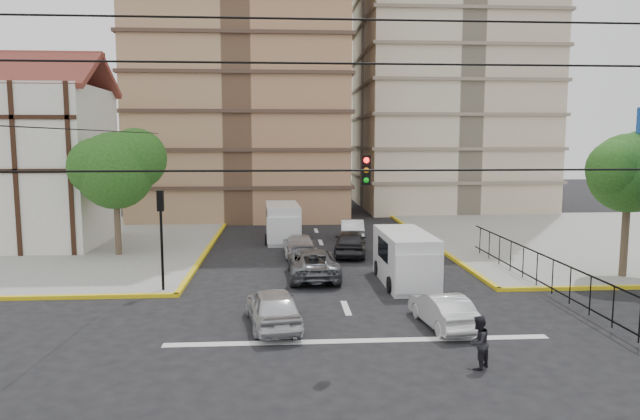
{
  "coord_description": "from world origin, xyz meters",
  "views": [
    {
      "loc": [
        -2.53,
        -17.13,
        6.67
      ],
      "look_at": [
        -1.06,
        4.86,
        4.0
      ],
      "focal_mm": 32.0,
      "sensor_mm": 36.0,
      "label": 1
    }
  ],
  "objects": [
    {
      "name": "ground",
      "position": [
        0.0,
        0.0,
        0.0
      ],
      "size": [
        160.0,
        160.0,
        0.0
      ],
      "primitive_type": "plane",
      "color": "black",
      "rests_on": "ground"
    },
    {
      "name": "sidewalk_nw",
      "position": [
        -20.0,
        20.0,
        0.07
      ],
      "size": [
        26.0,
        26.0,
        0.15
      ],
      "primitive_type": "cube",
      "color": "gray",
      "rests_on": "ground"
    },
    {
      "name": "sidewalk_ne",
      "position": [
        20.0,
        20.0,
        0.07
      ],
      "size": [
        26.0,
        26.0,
        0.15
      ],
      "primitive_type": "cube",
      "color": "gray",
      "rests_on": "ground"
    },
    {
      "name": "stop_line",
      "position": [
        0.0,
        1.2,
        0.01
      ],
      "size": [
        13.0,
        0.4,
        0.01
      ],
      "primitive_type": "cube",
      "color": "silver",
      "rests_on": "ground"
    },
    {
      "name": "tudor_building",
      "position": [
        -19.0,
        20.0,
        5.25
      ],
      "size": [
        10.8,
        8.05,
        12.23
      ],
      "color": "silver",
      "rests_on": "ground"
    },
    {
      "name": "park_fence",
      "position": [
        9.0,
        4.5,
        0.0
      ],
      "size": [
        0.1,
        22.5,
        1.66
      ],
      "primitive_type": null,
      "color": "black",
      "rests_on": "ground"
    },
    {
      "name": "tree_park_c",
      "position": [
        14.09,
        9.01,
        5.34
      ],
      "size": [
        4.65,
        3.8,
        7.25
      ],
      "color": "#473828",
      "rests_on": "ground"
    },
    {
      "name": "tree_tudor",
      "position": [
        -11.9,
        16.01,
        5.22
      ],
      "size": [
        5.39,
        4.4,
        7.43
      ],
      "color": "#473828",
      "rests_on": "ground"
    },
    {
      "name": "traffic_light_nw",
      "position": [
        -7.8,
        7.8,
        3.11
      ],
      "size": [
        0.28,
        0.22,
        4.4
      ],
      "color": "black",
      "rests_on": "ground"
    },
    {
      "name": "traffic_light_hanging",
      "position": [
        0.0,
        -2.04,
        5.9
      ],
      "size": [
        18.0,
        9.12,
        0.92
      ],
      "color": "black",
      "rests_on": "ground"
    },
    {
      "name": "van_right_lane",
      "position": [
        3.22,
        8.56,
        1.18
      ],
      "size": [
        2.26,
        5.42,
        2.43
      ],
      "rotation": [
        0.0,
        0.0,
        0.01
      ],
      "color": "silver",
      "rests_on": "ground"
    },
    {
      "name": "van_left_lane",
      "position": [
        -2.51,
        20.68,
        1.19
      ],
      "size": [
        2.39,
        5.53,
        2.45
      ],
      "rotation": [
        0.0,
        0.0,
        0.05
      ],
      "color": "silver",
      "rests_on": "ground"
    },
    {
      "name": "car_silver_front_left",
      "position": [
        -2.89,
        2.91,
        0.72
      ],
      "size": [
        2.37,
        4.47,
        1.45
      ],
      "primitive_type": "imported",
      "rotation": [
        0.0,
        0.0,
        3.3
      ],
      "color": "silver",
      "rests_on": "ground"
    },
    {
      "name": "car_white_front_right",
      "position": [
        3.22,
        2.51,
        0.62
      ],
      "size": [
        1.77,
        3.88,
        1.23
      ],
      "primitive_type": "imported",
      "rotation": [
        0.0,
        0.0,
        3.27
      ],
      "color": "white",
      "rests_on": "ground"
    },
    {
      "name": "car_grey_mid_left",
      "position": [
        -1.04,
        10.27,
        0.72
      ],
      "size": [
        2.46,
        5.21,
        1.44
      ],
      "primitive_type": "imported",
      "rotation": [
        0.0,
        0.0,
        3.16
      ],
      "color": "slate",
      "rests_on": "ground"
    },
    {
      "name": "car_silver_rear_left",
      "position": [
        -1.54,
        15.59,
        0.65
      ],
      "size": [
        1.97,
        4.52,
        1.29
      ],
      "primitive_type": "imported",
      "rotation": [
        0.0,
        0.0,
        3.18
      ],
      "color": "silver",
      "rests_on": "ground"
    },
    {
      "name": "car_darkgrey_mid_right",
      "position": [
        1.44,
        15.57,
        0.76
      ],
      "size": [
        2.42,
        4.68,
        1.52
      ],
      "primitive_type": "imported",
      "rotation": [
        0.0,
        0.0,
        3.0
      ],
      "color": "#28282A",
      "rests_on": "ground"
    },
    {
      "name": "car_white_rear_right",
      "position": [
        2.2,
        20.96,
        0.71
      ],
      "size": [
        1.87,
        4.41,
        1.41
      ],
      "primitive_type": "imported",
      "rotation": [
        0.0,
        0.0,
        3.05
      ],
      "color": "silver",
      "rests_on": "ground"
    },
    {
      "name": "pedestrian_crosswalk",
      "position": [
        3.19,
        -1.36,
        0.8
      ],
      "size": [
        0.98,
        0.97,
        1.6
      ],
      "primitive_type": "imported",
      "rotation": [
        0.0,
        0.0,
        3.91
      ],
      "color": "black",
      "rests_on": "ground"
    }
  ]
}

